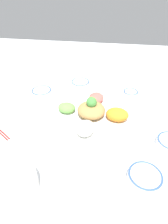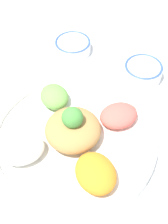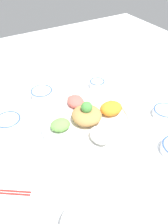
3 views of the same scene
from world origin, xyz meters
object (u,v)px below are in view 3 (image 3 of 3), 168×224
object	(u,v)px
rice_bowl_blue	(97,84)
sauce_bowl_red	(42,93)
serving_spoon_main	(149,92)
sauce_bowl_far	(9,122)
salad_platter	(87,119)
rice_bowl_plain	(165,112)

from	to	relation	value
rice_bowl_blue	sauce_bowl_red	bearing A→B (deg)	-101.69
rice_bowl_blue	serving_spoon_main	world-z (taller)	rice_bowl_blue
sauce_bowl_far	serving_spoon_main	bearing A→B (deg)	79.69
serving_spoon_main	sauce_bowl_red	bearing A→B (deg)	41.39
salad_platter	sauce_bowl_far	distance (m)	0.35
sauce_bowl_red	salad_platter	bearing A→B (deg)	19.65
salad_platter	sauce_bowl_red	xyz separation A→B (m)	(-0.29, -0.10, -0.00)
rice_bowl_plain	sauce_bowl_far	bearing A→B (deg)	-115.11
rice_bowl_plain	sauce_bowl_red	bearing A→B (deg)	-133.78
rice_bowl_blue	rice_bowl_plain	size ratio (longest dim) A/B	0.77
sauce_bowl_red	sauce_bowl_far	size ratio (longest dim) A/B	0.98
sauce_bowl_red	serving_spoon_main	bearing A→B (deg)	64.02
sauce_bowl_red	rice_bowl_plain	world-z (taller)	sauce_bowl_red
rice_bowl_blue	sauce_bowl_far	size ratio (longest dim) A/B	0.74
rice_bowl_blue	sauce_bowl_far	xyz separation A→B (m)	(0.06, -0.51, -0.00)
serving_spoon_main	salad_platter	bearing A→B (deg)	72.30
rice_bowl_blue	sauce_bowl_far	world-z (taller)	same
sauce_bowl_far	rice_bowl_plain	bearing A→B (deg)	64.89
salad_platter	serving_spoon_main	distance (m)	0.41
rice_bowl_blue	sauce_bowl_far	distance (m)	0.51
rice_bowl_blue	serving_spoon_main	size ratio (longest dim) A/B	0.62
serving_spoon_main	rice_bowl_plain	bearing A→B (deg)	134.77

